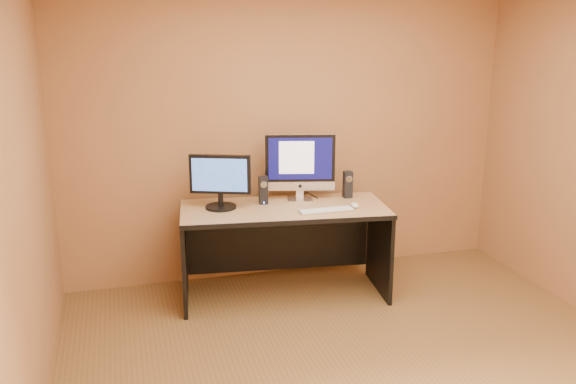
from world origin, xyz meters
The scene contains 10 objects.
walls centered at (0.00, 0.00, 1.30)m, with size 4.00×4.00×2.60m, color #9A673E, non-canonical shape.
desk centered at (-0.20, 1.46, 0.39)m, with size 1.67×0.73×0.77m, color tan, non-canonical shape.
imac centered at (-0.01, 1.64, 1.06)m, with size 0.59×0.22×0.57m, color #BABABE, non-canonical shape.
second_monitor centered at (-0.70, 1.58, 0.99)m, with size 0.50×0.25×0.44m, color black, non-canonical shape.
speaker_left centered at (-0.34, 1.62, 0.89)m, with size 0.07×0.08×0.23m, color black, non-canonical shape.
speaker_right centered at (0.40, 1.60, 0.89)m, with size 0.07×0.08×0.23m, color black, non-canonical shape.
keyboard centered at (0.09, 1.26, 0.78)m, with size 0.45×0.12×0.02m, color silver.
mouse centered at (0.35, 1.31, 0.79)m, with size 0.06×0.11×0.04m, color white.
cable_a centered at (0.13, 1.75, 0.78)m, with size 0.01×0.01×0.23m, color black.
cable_b centered at (0.06, 1.77, 0.78)m, with size 0.01×0.01×0.19m, color black.
Camera 1 is at (-1.46, -3.11, 2.19)m, focal length 38.00 mm.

